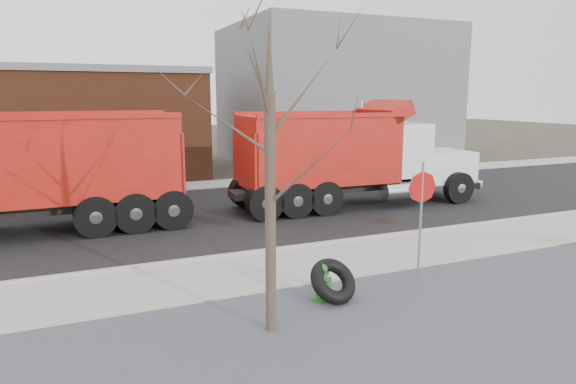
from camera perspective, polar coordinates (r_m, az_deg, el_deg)
name	(u,v)px	position (r m, az deg, el deg)	size (l,w,h in m)	color
ground	(355,263)	(12.57, 7.49, -7.78)	(120.00, 120.00, 0.00)	#383328
gravel_verge	(456,319)	(9.93, 18.14, -13.27)	(60.00, 5.00, 0.03)	slate
sidewalk	(350,258)	(12.76, 6.91, -7.34)	(60.00, 2.50, 0.06)	#9E9B93
curb	(326,244)	(13.84, 4.20, -5.74)	(60.00, 0.15, 0.11)	#9E9B93
road	(263,210)	(18.06, -2.77, -1.98)	(60.00, 9.40, 0.02)	black
far_sidewalk	(219,184)	(23.38, -7.69, 0.89)	(60.00, 2.00, 0.06)	#9E9B93
building_grey	(333,95)	(32.03, 5.04, 10.68)	(12.00, 10.00, 8.00)	slate
bare_tree	(270,138)	(8.19, -2.02, 6.05)	(3.20, 3.20, 5.20)	#382D23
fire_hydrant	(322,283)	(10.17, 3.80, -10.11)	(0.44, 0.43, 0.77)	#2D762D
truck_tire	(333,281)	(10.10, 5.03, -9.83)	(1.11, 1.03, 0.88)	black
stop_sign	(422,199)	(11.45, 14.62, -0.73)	(0.70, 0.06, 2.57)	gray
dump_truck_red_a	(349,154)	(18.53, 6.80, 4.23)	(9.39, 2.86, 3.75)	black
dump_truck_red_b	(36,167)	(16.30, -26.19, 2.51)	(9.19, 2.74, 3.84)	black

